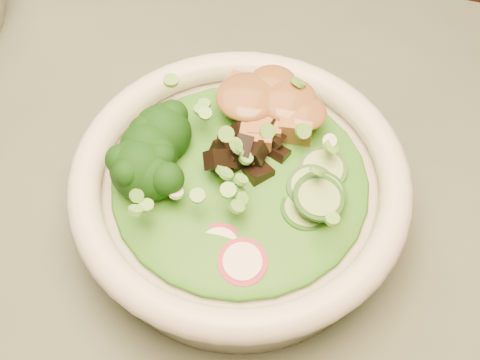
# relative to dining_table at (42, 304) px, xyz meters

# --- Properties ---
(dining_table) EXTENTS (1.20, 0.80, 0.75)m
(dining_table) POSITION_rel_dining_table_xyz_m (0.00, 0.00, 0.00)
(dining_table) COLOR black
(dining_table) RESTS_ON ground
(salad_bowl) EXTENTS (0.26, 0.26, 0.07)m
(salad_bowl) POSITION_rel_dining_table_xyz_m (0.17, 0.08, 0.15)
(salad_bowl) COLOR silver
(salad_bowl) RESTS_ON dining_table
(lettuce_bed) EXTENTS (0.20, 0.20, 0.02)m
(lettuce_bed) POSITION_rel_dining_table_xyz_m (0.17, 0.08, 0.17)
(lettuce_bed) COLOR #1E6314
(lettuce_bed) RESTS_ON salad_bowl
(broccoli_florets) EXTENTS (0.08, 0.07, 0.04)m
(broccoli_florets) POSITION_rel_dining_table_xyz_m (0.11, 0.08, 0.19)
(broccoli_florets) COLOR black
(broccoli_florets) RESTS_ON salad_bowl
(radish_slices) EXTENTS (0.11, 0.05, 0.02)m
(radish_slices) POSITION_rel_dining_table_xyz_m (0.18, 0.01, 0.18)
(radish_slices) COLOR maroon
(radish_slices) RESTS_ON salad_bowl
(cucumber_slices) EXTENTS (0.07, 0.07, 0.03)m
(cucumber_slices) POSITION_rel_dining_table_xyz_m (0.24, 0.07, 0.18)
(cucumber_slices) COLOR #91BC68
(cucumber_slices) RESTS_ON salad_bowl
(mushroom_heap) EXTENTS (0.07, 0.07, 0.04)m
(mushroom_heap) POSITION_rel_dining_table_xyz_m (0.17, 0.09, 0.19)
(mushroom_heap) COLOR black
(mushroom_heap) RESTS_ON salad_bowl
(tofu_cubes) EXTENTS (0.09, 0.06, 0.03)m
(tofu_cubes) POSITION_rel_dining_table_xyz_m (0.18, 0.14, 0.18)
(tofu_cubes) COLOR brown
(tofu_cubes) RESTS_ON salad_bowl
(peanut_sauce) EXTENTS (0.07, 0.05, 0.02)m
(peanut_sauce) POSITION_rel_dining_table_xyz_m (0.18, 0.14, 0.20)
(peanut_sauce) COLOR brown
(peanut_sauce) RESTS_ON tofu_cubes
(scallion_garnish) EXTENTS (0.19, 0.19, 0.02)m
(scallion_garnish) POSITION_rel_dining_table_xyz_m (0.17, 0.08, 0.20)
(scallion_garnish) COLOR #5DAA3C
(scallion_garnish) RESTS_ON salad_bowl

